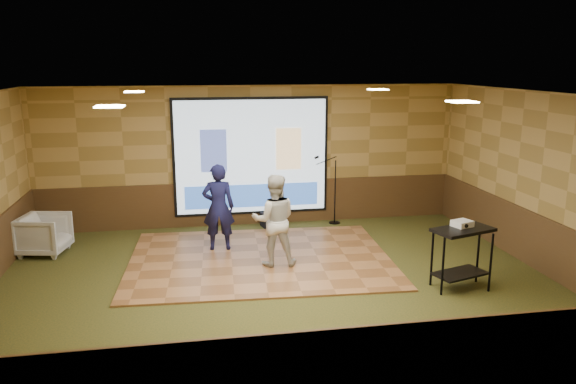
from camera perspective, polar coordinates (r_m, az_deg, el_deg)
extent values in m
plane|color=#293417|center=(9.12, -1.10, -9.30)|extent=(9.00, 9.00, 0.00)
cube|color=tan|center=(12.06, -3.77, 3.66)|extent=(9.00, 0.04, 3.00)
cube|color=tan|center=(5.38, 4.81, -8.50)|extent=(9.00, 0.04, 3.00)
cube|color=tan|center=(10.35, 24.28, 0.93)|extent=(0.04, 7.00, 3.00)
cube|color=silver|center=(8.45, -1.19, 9.87)|extent=(9.00, 7.00, 0.04)
cube|color=#4C3119|center=(12.26, -3.69, -1.09)|extent=(9.00, 0.04, 0.95)
cube|color=#4C3119|center=(5.85, 4.56, -17.80)|extent=(9.00, 0.04, 0.95)
cube|color=#4C3119|center=(10.58, 23.67, -4.50)|extent=(0.04, 7.00, 0.95)
cube|color=black|center=(12.02, -3.74, 3.62)|extent=(3.32, 0.03, 2.52)
cube|color=#C9E5FF|center=(11.99, -3.72, 3.60)|extent=(3.20, 0.02, 2.40)
cube|color=#404F8C|center=(11.89, -7.57, 4.16)|extent=(0.55, 0.01, 0.90)
cube|color=#DEB880|center=(12.06, 0.06, 4.41)|extent=(0.55, 0.01, 0.90)
cube|color=#315EB8|center=(12.14, -3.66, -0.37)|extent=(2.88, 0.01, 0.50)
cube|color=beige|center=(10.18, -15.35, 9.80)|extent=(0.32, 0.32, 0.02)
cube|color=beige|center=(10.73, 9.12, 10.25)|extent=(0.32, 0.32, 0.02)
cube|color=beige|center=(6.90, -17.66, 8.28)|extent=(0.32, 0.32, 0.02)
cube|color=beige|center=(7.70, 17.26, 8.75)|extent=(0.32, 0.32, 0.02)
cube|color=#9E6639|center=(10.18, -2.84, -6.78)|extent=(4.81, 3.76, 0.03)
imported|color=#151643|center=(10.48, -7.08, -1.53)|extent=(0.62, 0.43, 1.63)
imported|color=beige|center=(9.61, -1.42, -2.87)|extent=(0.83, 0.67, 1.60)
cylinder|color=black|center=(8.86, 15.46, -7.26)|extent=(0.04, 0.04, 0.93)
cylinder|color=black|center=(9.21, 19.91, -6.78)|extent=(0.04, 0.04, 0.93)
cylinder|color=black|center=(9.19, 14.41, -6.45)|extent=(0.04, 0.04, 0.93)
cylinder|color=black|center=(9.53, 18.74, -6.02)|extent=(0.04, 0.04, 0.93)
cube|color=black|center=(9.04, 17.37, -3.69)|extent=(0.93, 0.49, 0.05)
cube|color=black|center=(9.26, 17.07, -7.91)|extent=(0.83, 0.44, 0.03)
cube|color=silver|center=(9.12, 17.27, -3.07)|extent=(0.35, 0.32, 0.09)
cylinder|color=black|center=(12.44, 4.75, -3.12)|extent=(0.24, 0.24, 0.02)
cylinder|color=black|center=(12.26, 4.81, 0.00)|extent=(0.02, 0.02, 1.41)
cylinder|color=black|center=(12.07, 3.92, 3.21)|extent=(0.45, 0.02, 0.18)
cylinder|color=black|center=(12.01, 2.93, 3.53)|extent=(0.11, 0.05, 0.08)
imported|color=gray|center=(11.30, -23.52, -3.97)|extent=(0.96, 0.94, 0.74)
cube|color=black|center=(12.14, -1.56, -2.80)|extent=(0.54, 0.41, 0.30)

